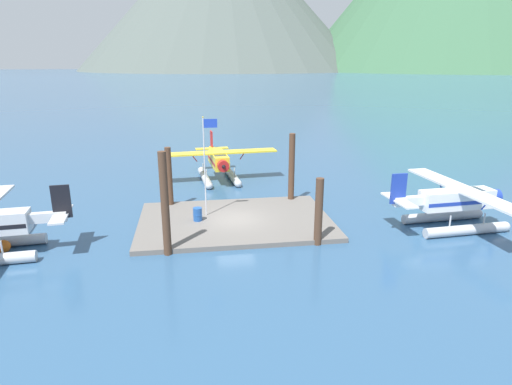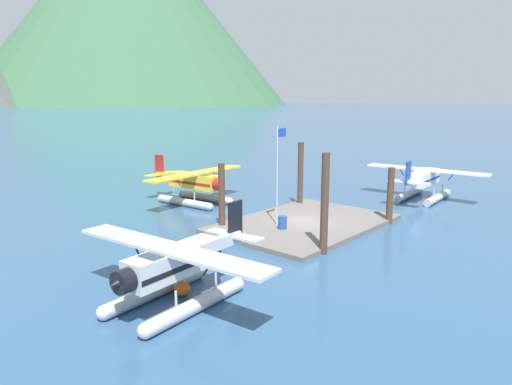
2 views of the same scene
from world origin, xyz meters
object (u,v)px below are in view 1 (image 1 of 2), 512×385
(flagpole, at_px, (206,156))
(seaplane_white_stbd_aft, at_px, (456,204))
(seaplane_yellow_bow_centre, at_px, (218,163))
(fuel_drum, at_px, (198,214))
(mooring_buoy, at_px, (4,246))

(flagpole, height_order, seaplane_white_stbd_aft, flagpole)
(flagpole, relative_size, seaplane_yellow_bow_centre, 0.64)
(seaplane_white_stbd_aft, height_order, seaplane_yellow_bow_centre, same)
(flagpole, distance_m, seaplane_white_stbd_aft, 16.40)
(fuel_drum, xyz_separation_m, seaplane_yellow_bow_centre, (2.12, 11.04, 0.84))
(fuel_drum, distance_m, mooring_buoy, 11.25)
(mooring_buoy, distance_m, seaplane_yellow_bow_centre, 19.00)
(flagpole, xyz_separation_m, fuel_drum, (-0.71, -0.96, -3.67))
(seaplane_white_stbd_aft, bearing_deg, fuel_drum, 169.76)
(mooring_buoy, bearing_deg, seaplane_yellow_bow_centre, 46.58)
(flagpole, bearing_deg, mooring_buoy, -162.37)
(fuel_drum, relative_size, mooring_buoy, 1.18)
(seaplane_yellow_bow_centre, bearing_deg, flagpole, -97.97)
(seaplane_white_stbd_aft, bearing_deg, seaplane_yellow_bow_centre, 135.53)
(fuel_drum, xyz_separation_m, mooring_buoy, (-10.91, -2.74, -0.37))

